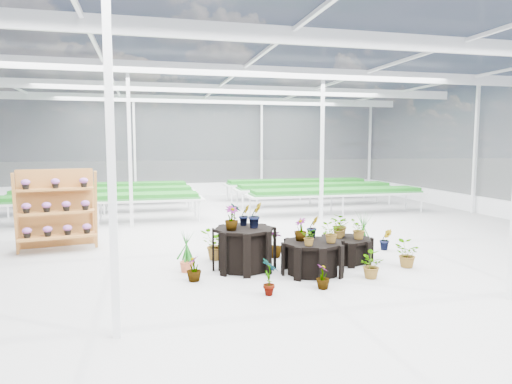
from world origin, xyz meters
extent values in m
plane|color=gray|center=(0.00, 0.00, 0.00)|extent=(24.00, 24.00, 0.00)
cylinder|color=black|center=(-0.74, -1.30, 0.41)|extent=(1.36, 1.36, 0.83)
cylinder|color=black|center=(0.46, -1.90, 0.31)|extent=(1.24, 1.24, 0.62)
cylinder|color=black|center=(1.46, -1.20, 0.25)|extent=(1.32, 1.32, 0.50)
imported|color=#156118|center=(-0.91, -1.22, 1.07)|extent=(0.28, 0.31, 0.49)
imported|color=#156118|center=(-0.53, -1.33, 1.08)|extent=(0.34, 0.30, 0.51)
imported|color=#156118|center=(-0.68, -1.03, 1.04)|extent=(0.29, 0.26, 0.42)
imported|color=#156118|center=(-1.03, -1.48, 1.06)|extent=(0.32, 0.32, 0.47)
imported|color=#156118|center=(0.26, -1.74, 0.83)|extent=(0.31, 0.31, 0.44)
imported|color=#156118|center=(0.73, -2.06, 0.80)|extent=(0.42, 0.40, 0.37)
imported|color=#156118|center=(0.57, -1.58, 0.84)|extent=(0.28, 0.25, 0.44)
imported|color=#156118|center=(0.27, -2.20, 0.78)|extent=(0.38, 0.36, 0.32)
imported|color=#156118|center=(1.30, -1.14, 0.69)|extent=(0.35, 0.38, 0.38)
imported|color=#156118|center=(1.66, -1.38, 0.70)|extent=(0.49, 0.49, 0.41)
imported|color=#156118|center=(1.43, -1.00, 0.74)|extent=(0.49, 0.53, 0.48)
imported|color=#156118|center=(-1.79, -1.84, 0.24)|extent=(0.31, 0.31, 0.47)
imported|color=#156118|center=(-0.68, -2.91, 0.31)|extent=(0.30, 0.37, 0.63)
imported|color=#156118|center=(0.30, -2.80, 0.21)|extent=(0.28, 0.28, 0.43)
imported|color=#156118|center=(1.37, -2.43, 0.25)|extent=(0.49, 0.53, 0.49)
imported|color=#156118|center=(2.42, -1.92, 0.27)|extent=(0.64, 0.64, 0.54)
imported|color=#156118|center=(2.80, -0.47, 0.25)|extent=(0.33, 0.30, 0.51)
imported|color=#156118|center=(1.35, -0.51, 0.23)|extent=(0.55, 0.54, 0.46)
imported|color=#156118|center=(0.10, -0.51, 0.30)|extent=(0.42, 0.42, 0.59)
imported|color=#156118|center=(-1.18, -0.43, 0.32)|extent=(0.77, 0.75, 0.65)
camera|label=1|loc=(-2.61, -9.85, 2.45)|focal=32.00mm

